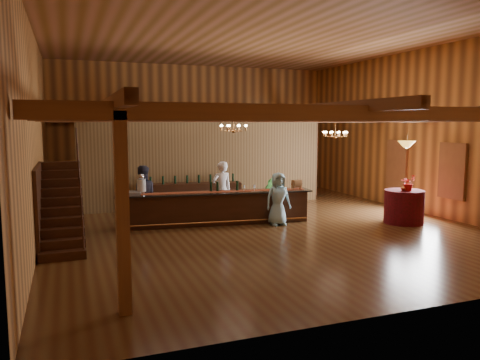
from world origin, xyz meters
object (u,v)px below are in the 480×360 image
object	(u,v)px
chandelier_left	(234,128)
floor_plant	(267,193)
tasting_bar	(216,208)
bartender	(222,190)
pendant_lamp	(407,144)
round_table	(404,207)
beverage_dispenser	(141,184)
chandelier_right	(335,134)
backbar_shelf	(193,196)
guest	(278,199)
raffle_drum	(297,184)
staff_second	(142,195)

from	to	relation	value
chandelier_left	floor_plant	world-z (taller)	chandelier_left
tasting_bar	bartender	size ratio (longest dim) A/B	3.23
pendant_lamp	round_table	bearing A→B (deg)	90.00
beverage_dispenser	round_table	bearing A→B (deg)	-15.97
beverage_dispenser	chandelier_right	size ratio (longest dim) A/B	0.75
tasting_bar	backbar_shelf	world-z (taller)	tasting_bar
floor_plant	chandelier_right	bearing A→B (deg)	-36.69
beverage_dispenser	guest	size ratio (longest dim) A/B	0.38
raffle_drum	staff_second	size ratio (longest dim) A/B	0.19
beverage_dispenser	pendant_lamp	world-z (taller)	pendant_lamp
beverage_dispenser	backbar_shelf	size ratio (longest dim) A/B	0.18
staff_second	chandelier_right	bearing A→B (deg)	-178.44
beverage_dispenser	floor_plant	size ratio (longest dim) A/B	0.53
chandelier_left	guest	bearing A→B (deg)	-7.83
guest	pendant_lamp	bearing A→B (deg)	-15.32
round_table	guest	size ratio (longest dim) A/B	0.74
round_table	pendant_lamp	size ratio (longest dim) A/B	1.30
tasting_bar	chandelier_left	world-z (taller)	chandelier_left
beverage_dispenser	staff_second	size ratio (longest dim) A/B	0.34
raffle_drum	chandelier_left	size ratio (longest dim) A/B	0.43
floor_plant	staff_second	bearing A→B (deg)	-165.96
floor_plant	chandelier_left	bearing A→B (deg)	-131.41
backbar_shelf	guest	distance (m)	3.76
backbar_shelf	floor_plant	size ratio (longest dim) A/B	2.95
raffle_drum	bartender	xyz separation A→B (m)	(-2.09, 1.12, -0.24)
raffle_drum	backbar_shelf	bearing A→B (deg)	131.00
tasting_bar	raffle_drum	bearing A→B (deg)	-1.02
raffle_drum	tasting_bar	bearing A→B (deg)	172.02
round_table	floor_plant	bearing A→B (deg)	128.77
chandelier_right	raffle_drum	bearing A→B (deg)	-156.94
bartender	raffle_drum	bearing A→B (deg)	143.43
tasting_bar	raffle_drum	distance (m)	2.62
chandelier_left	beverage_dispenser	bearing A→B (deg)	160.75
beverage_dispenser	backbar_shelf	bearing A→B (deg)	46.78
backbar_shelf	staff_second	bearing A→B (deg)	-127.59
raffle_drum	chandelier_right	bearing A→B (deg)	23.06
chandelier_right	pendant_lamp	size ratio (longest dim) A/B	0.89
beverage_dispenser	chandelier_right	world-z (taller)	chandelier_right
bartender	floor_plant	distance (m)	2.31
raffle_drum	pendant_lamp	world-z (taller)	pendant_lamp
tasting_bar	beverage_dispenser	bearing A→B (deg)	178.74
bartender	staff_second	size ratio (longest dim) A/B	1.03
chandelier_right	pendant_lamp	xyz separation A→B (m)	(1.07, -2.27, -0.27)
round_table	staff_second	xyz separation A→B (m)	(-7.49, 2.52, 0.39)
raffle_drum	round_table	xyz separation A→B (m)	(2.88, -1.50, -0.65)
bartender	floor_plant	world-z (taller)	bartender
staff_second	floor_plant	world-z (taller)	staff_second
beverage_dispenser	floor_plant	xyz separation A→B (m)	(4.62, 1.49, -0.70)
raffle_drum	round_table	distance (m)	3.31
bartender	guest	distance (m)	1.98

